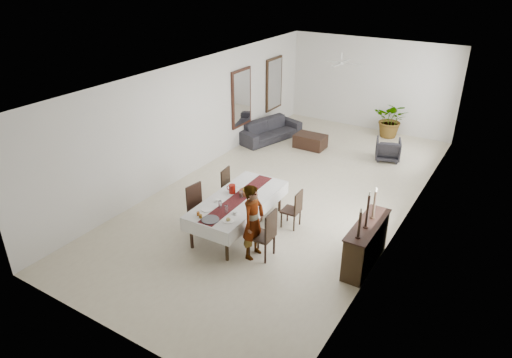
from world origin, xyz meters
The scene contains 87 objects.
floor centered at (0.00, 0.00, 0.00)m, with size 6.00×12.00×0.00m, color beige.
ceiling centered at (0.00, 0.00, 3.20)m, with size 6.00×12.00×0.02m, color white.
wall_back centered at (0.00, 6.00, 1.60)m, with size 6.00×0.02×3.20m, color white.
wall_front centered at (0.00, -6.00, 1.60)m, with size 6.00×0.02×3.20m, color white.
wall_left centered at (-3.00, 0.00, 1.60)m, with size 0.02×12.00×3.20m, color white.
wall_right centered at (3.00, 0.00, 1.60)m, with size 0.02×12.00×3.20m, color white.
dining_table_top centered at (-0.16, -2.19, 0.75)m, with size 1.03×2.48×0.05m, color black.
table_leg_fl centered at (-0.58, -3.38, 0.36)m, with size 0.07×0.07×0.72m, color black.
table_leg_fr centered at (0.33, -3.35, 0.36)m, with size 0.07×0.07×0.72m, color black.
table_leg_bl centered at (-0.65, -1.03, 0.36)m, with size 0.07×0.07×0.72m, color black.
table_leg_br centered at (0.26, -1.00, 0.36)m, with size 0.07×0.07×0.72m, color black.
tablecloth_top centered at (-0.16, -2.19, 0.78)m, with size 1.22×2.66×0.01m, color silver.
tablecloth_drape_left centered at (-0.76, -2.21, 0.63)m, with size 0.01×2.66×0.31m, color silver.
tablecloth_drape_right centered at (0.44, -2.17, 0.63)m, with size 0.01×2.66×0.31m, color silver.
tablecloth_drape_near centered at (-0.12, -3.52, 0.63)m, with size 1.22×0.01×0.31m, color white.
tablecloth_drape_far centered at (-0.20, -0.87, 0.63)m, with size 1.22×0.01×0.31m, color white.
table_runner centered at (-0.16, -2.19, 0.79)m, with size 0.36×2.58×0.00m, color #59191B.
red_pitcher centered at (-0.42, -2.04, 0.89)m, with size 0.15×0.15×0.21m, color maroon.
pitcher_handle centered at (-0.51, -2.05, 0.89)m, with size 0.12×0.12×0.02m, color maroon.
wine_glass_near centered at (-0.02, -2.86, 0.87)m, with size 0.07×0.07×0.18m, color white.
wine_glass_mid centered at (-0.25, -2.76, 0.87)m, with size 0.07×0.07×0.18m, color silver.
wine_glass_far centered at (-0.11, -2.14, 0.87)m, with size 0.07×0.07×0.18m, color white.
teacup_right centered at (0.17, -2.80, 0.82)m, with size 0.09×0.09×0.06m, color silver.
saucer_right centered at (0.17, -2.80, 0.79)m, with size 0.15×0.15×0.01m, color silver.
teacup_left centered at (-0.46, -2.56, 0.82)m, with size 0.09×0.09×0.06m, color white.
saucer_left centered at (-0.46, -2.56, 0.79)m, with size 0.15×0.15×0.01m, color white.
plate_near_right centered at (0.21, -3.11, 0.79)m, with size 0.25×0.25×0.02m, color white.
bread_near_right centered at (0.21, -3.11, 0.82)m, with size 0.09×0.09×0.09m, color tan.
plate_near_left centered at (-0.45, -2.97, 0.79)m, with size 0.25×0.25×0.02m, color white.
plate_far_left centered at (-0.51, -1.63, 0.79)m, with size 0.25×0.25×0.02m, color silver.
serving_tray centered at (-0.13, -3.27, 0.80)m, with size 0.37×0.37×0.02m, color #434449.
jam_jar_a centered at (-0.35, -3.31, 0.82)m, with size 0.07×0.07×0.08m, color brown.
jam_jar_b centered at (-0.46, -3.25, 0.82)m, with size 0.07×0.07×0.08m, color #954B15.
fruit_basket centered at (-0.12, -1.93, 0.84)m, with size 0.31×0.31×0.10m, color brown.
fruit_red centered at (-0.09, -1.91, 0.91)m, with size 0.09×0.09×0.09m, color #A1101E.
fruit_green centered at (-0.16, -1.90, 0.91)m, with size 0.08×0.08×0.08m, color olive.
fruit_yellow centered at (-0.11, -1.98, 0.91)m, with size 0.09×0.09×0.09m, color gold.
chair_right_near_seat centered at (0.85, -2.84, 0.49)m, with size 0.47×0.47×0.05m, color black.
chair_right_near_leg_fl centered at (1.05, -3.02, 0.23)m, with size 0.05×0.05×0.46m, color black.
chair_right_near_leg_fr centered at (1.04, -2.64, 0.23)m, with size 0.05×0.05×0.46m, color black.
chair_right_near_leg_bl centered at (0.67, -3.04, 0.23)m, with size 0.05×0.05×0.46m, color black.
chair_right_near_leg_br centered at (0.66, -2.65, 0.23)m, with size 0.05×0.05×0.46m, color black.
chair_right_near_back centered at (1.07, -2.83, 0.81)m, with size 0.47×0.04×0.59m, color black.
chair_right_far_seat centered at (0.82, -1.47, 0.41)m, with size 0.40×0.40×0.04m, color black.
chair_right_far_leg_fl centered at (0.99, -1.63, 0.19)m, with size 0.04×0.04×0.39m, color black.
chair_right_far_leg_fr centered at (0.97, -1.31, 0.19)m, with size 0.04×0.04×0.39m, color black.
chair_right_far_leg_bl centered at (0.66, -1.64, 0.19)m, with size 0.04×0.04×0.39m, color black.
chair_right_far_leg_br centered at (0.65, -1.32, 0.19)m, with size 0.04×0.04×0.39m, color black.
chair_right_far_back centered at (1.00, -1.47, 0.68)m, with size 0.40×0.04×0.50m, color black.
chair_left_near_seat centered at (-0.88, -2.65, 0.47)m, with size 0.45×0.45×0.05m, color black.
chair_left_near_leg_fl centered at (-1.03, -2.44, 0.22)m, with size 0.05×0.05×0.45m, color black.
chair_left_near_leg_fr centered at (-1.09, -2.81, 0.22)m, with size 0.05×0.05×0.45m, color black.
chair_left_near_leg_bl centered at (-0.67, -2.49, 0.22)m, with size 0.05×0.05×0.45m, color black.
chair_left_near_leg_br centered at (-0.72, -2.86, 0.22)m, with size 0.05×0.05×0.45m, color black.
chair_left_near_back centered at (-1.08, -2.62, 0.78)m, with size 0.45×0.04×0.58m, color black.
chair_left_far_seat centered at (-0.85, -1.42, 0.45)m, with size 0.43×0.43×0.05m, color black.
chair_left_far_leg_fl centered at (-1.04, -1.27, 0.21)m, with size 0.04×0.04×0.42m, color black.
chair_left_far_leg_fr centered at (-1.00, -1.62, 0.21)m, with size 0.04×0.04×0.42m, color black.
chair_left_far_leg_bl centered at (-0.69, -1.23, 0.21)m, with size 0.04×0.04×0.42m, color black.
chair_left_far_leg_br centered at (-0.65, -1.57, 0.21)m, with size 0.04×0.04×0.42m, color black.
chair_left_far_back centered at (-1.04, -1.44, 0.74)m, with size 0.43×0.04×0.54m, color black.
woman centered at (0.69, -2.91, 0.82)m, with size 0.60×0.39×1.64m, color gray.
sideboard_body centered at (2.78, -1.99, 0.47)m, with size 0.41×1.55×0.93m, color black.
sideboard_top centered at (2.78, -1.99, 0.95)m, with size 0.46×1.61×0.03m, color black.
candlestick_near_base centered at (2.78, -2.55, 0.98)m, with size 0.10×0.10×0.03m, color black.
candlestick_near_shaft centered at (2.78, -2.55, 1.25)m, with size 0.05×0.05×0.52m, color black.
candlestick_near_candle centered at (2.78, -2.55, 1.55)m, with size 0.04×0.04×0.08m, color white.
candlestick_mid_base centered at (2.78, -2.14, 0.98)m, with size 0.10×0.10×0.03m, color black.
candlestick_mid_shaft centered at (2.78, -2.14, 1.33)m, with size 0.05×0.05×0.67m, color black.
candlestick_mid_candle centered at (2.78, -2.14, 1.71)m, with size 0.04×0.04×0.08m, color beige.
candlestick_far_base centered at (2.78, -1.73, 0.98)m, with size 0.10×0.10×0.03m, color black.
candlestick_far_shaft centered at (2.78, -1.73, 1.28)m, with size 0.05×0.05×0.57m, color black.
candlestick_far_candle centered at (2.78, -1.73, 1.60)m, with size 0.04×0.04×0.08m, color white.
sofa centered at (-2.42, 3.12, 0.34)m, with size 2.30×0.90×0.67m, color #2C2A2F.
armchair centered at (1.55, 3.52, 0.33)m, with size 0.71×0.73×0.67m, color #2A282D.
coffee_table centered at (-0.91, 3.17, 0.22)m, with size 0.99×0.66×0.44m, color black.
potted_plant centered at (1.02, 5.53, 0.63)m, with size 1.14×0.98×1.26m, color #345522.
mirror_frame_near centered at (-2.96, 2.20, 1.60)m, with size 0.06×1.05×1.85m, color black.
mirror_glass_near centered at (-2.92, 2.20, 1.60)m, with size 0.01×0.90×1.70m, color silver.
mirror_frame_far centered at (-2.96, 4.30, 1.60)m, with size 0.06×1.05×1.85m, color black.
mirror_glass_far centered at (-2.92, 4.30, 1.60)m, with size 0.01×0.90×1.70m, color silver.
fan_rod centered at (0.00, 3.00, 3.10)m, with size 0.04×0.04×0.20m, color white.
fan_hub centered at (0.00, 3.00, 2.90)m, with size 0.16×0.16×0.08m, color silver.
fan_blade_n centered at (0.00, 3.35, 2.90)m, with size 0.10×0.55×0.01m, color silver.
fan_blade_s centered at (0.00, 2.65, 2.90)m, with size 0.10×0.55×0.01m, color silver.
fan_blade_e centered at (0.35, 3.00, 2.90)m, with size 0.55×0.10×0.01m, color silver.
fan_blade_w centered at (-0.35, 3.00, 2.90)m, with size 0.55×0.10×0.01m, color white.
Camera 1 is at (4.93, -9.64, 5.70)m, focal length 32.00 mm.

